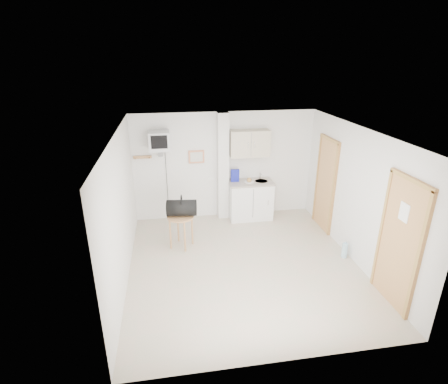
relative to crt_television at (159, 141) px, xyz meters
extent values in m
plane|color=#B6AB93|center=(1.45, -2.02, -1.94)|extent=(4.50, 4.50, 0.00)
cube|color=white|center=(1.45, 0.23, -0.69)|extent=(4.20, 0.04, 2.50)
cube|color=white|center=(1.45, -4.27, -0.69)|extent=(4.20, 0.04, 2.50)
cube|color=white|center=(-0.65, -2.02, -0.69)|extent=(0.04, 4.50, 2.50)
cube|color=white|center=(3.55, -2.02, -0.69)|extent=(0.04, 4.50, 2.50)
cube|color=white|center=(1.45, -2.02, 0.56)|extent=(4.20, 4.50, 0.04)
cube|color=white|center=(1.40, 0.12, -0.69)|extent=(0.25, 0.22, 2.50)
cube|color=#D27E55|center=(0.80, 0.21, -0.44)|extent=(0.36, 0.03, 0.30)
cube|color=silver|center=(0.80, 0.19, -0.44)|extent=(0.28, 0.01, 0.22)
cube|color=#B67B4D|center=(-0.40, 0.20, -0.39)|extent=(0.40, 0.05, 0.06)
cube|color=white|center=(1.13, 0.22, -0.99)|extent=(0.15, 0.02, 0.08)
cylinder|color=#B67B4D|center=(-0.55, 0.14, -0.40)|extent=(0.02, 0.08, 0.02)
cylinder|color=#B67B4D|center=(-0.25, 0.14, -0.40)|extent=(0.02, 0.08, 0.02)
cube|color=#9F6C31|center=(3.52, -0.77, -0.94)|extent=(0.04, 0.75, 2.00)
cube|color=brown|center=(3.52, -0.77, -0.94)|extent=(0.06, 0.87, 2.06)
cube|color=#9F6C31|center=(3.52, -3.37, -0.93)|extent=(0.04, 0.82, 2.02)
cube|color=brown|center=(3.52, -3.37, -0.93)|extent=(0.06, 0.94, 2.08)
cube|color=white|center=(3.50, -3.37, -0.39)|extent=(0.01, 0.20, 0.28)
cube|color=white|center=(2.03, -0.05, -1.50)|extent=(1.00, 0.55, 0.88)
cube|color=#A5998E|center=(2.03, -0.05, -1.04)|extent=(1.03, 0.58, 0.04)
cylinder|color=#B7B7BA|center=(2.28, -0.05, -1.04)|extent=(0.30, 0.30, 0.05)
cylinder|color=#B7B7BA|center=(2.28, 0.09, -0.94)|extent=(0.02, 0.02, 0.16)
cylinder|color=#B7B7BA|center=(2.28, 0.03, -0.86)|extent=(0.02, 0.13, 0.02)
cube|color=#B6AB92|center=(2.00, 0.07, -0.14)|extent=(0.90, 0.32, 0.60)
cube|color=#151B97|center=(1.66, 0.02, -0.87)|extent=(0.19, 0.07, 0.29)
cylinder|color=white|center=(1.98, -0.08, -1.01)|extent=(0.22, 0.22, 0.01)
sphere|color=tan|center=(1.98, -0.08, -0.96)|extent=(0.11, 0.11, 0.11)
cube|color=slate|center=(0.00, 0.07, -0.21)|extent=(0.36, 0.32, 0.02)
cube|color=slate|center=(0.00, 0.20, -0.29)|extent=(0.10, 0.06, 0.20)
cube|color=silver|center=(0.00, 0.00, 0.01)|extent=(0.44, 0.42, 0.40)
cube|color=black|center=(0.00, -0.22, 0.03)|extent=(0.34, 0.02, 0.28)
cylinder|color=black|center=(0.10, 0.21, -1.07)|extent=(0.01, 0.01, 1.73)
cylinder|color=#B67B4D|center=(0.34, -1.15, -1.26)|extent=(0.54, 0.54, 0.03)
cylinder|color=#B67B4D|center=(0.56, -1.09, -1.61)|extent=(0.04, 0.04, 0.66)
cylinder|color=#B67B4D|center=(0.29, -0.93, -1.61)|extent=(0.04, 0.04, 0.66)
cylinder|color=#B67B4D|center=(0.12, -1.21, -1.61)|extent=(0.04, 0.04, 0.66)
cylinder|color=#B67B4D|center=(0.40, -1.37, -1.61)|extent=(0.04, 0.04, 0.66)
cylinder|color=black|center=(0.37, -1.13, -1.09)|extent=(0.62, 0.39, 0.32)
torus|color=black|center=(0.37, -1.13, -0.94)|extent=(0.05, 0.25, 0.24)
cylinder|color=#9CC7D9|center=(3.43, -2.07, -1.79)|extent=(0.11, 0.11, 0.30)
cylinder|color=#9CC7D9|center=(3.43, -2.07, -1.62)|extent=(0.03, 0.03, 0.04)
camera|label=1|loc=(0.19, -7.48, 1.74)|focal=28.00mm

